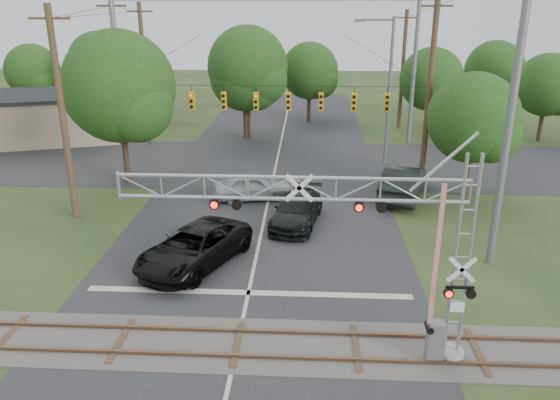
# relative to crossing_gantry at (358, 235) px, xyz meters

# --- Properties ---
(ground) EXTENTS (160.00, 160.00, 0.00)m
(ground) POSITION_rel_crossing_gantry_xyz_m (-3.84, -1.64, -4.30)
(ground) COLOR #253C1C
(ground) RESTS_ON ground
(road_main) EXTENTS (14.00, 90.00, 0.02)m
(road_main) POSITION_rel_crossing_gantry_xyz_m (-3.84, 8.36, -4.29)
(road_main) COLOR #252527
(road_main) RESTS_ON ground
(road_cross) EXTENTS (90.00, 12.00, 0.02)m
(road_cross) POSITION_rel_crossing_gantry_xyz_m (-3.84, 22.36, -4.29)
(road_cross) COLOR #252527
(road_cross) RESTS_ON ground
(railroad_track) EXTENTS (90.00, 3.20, 0.17)m
(railroad_track) POSITION_rel_crossing_gantry_xyz_m (-3.84, 0.36, -4.27)
(railroad_track) COLOR #44403B
(railroad_track) RESTS_ON ground
(crossing_gantry) EXTENTS (10.92, 0.88, 6.90)m
(crossing_gantry) POSITION_rel_crossing_gantry_xyz_m (0.00, 0.00, 0.00)
(crossing_gantry) COLOR gray
(crossing_gantry) RESTS_ON ground
(traffic_signal_span) EXTENTS (19.34, 0.36, 11.50)m
(traffic_signal_span) POSITION_rel_crossing_gantry_xyz_m (-2.98, 18.36, 1.31)
(traffic_signal_span) COLOR slate
(traffic_signal_span) RESTS_ON ground
(pickup_black) EXTENTS (5.07, 6.65, 1.68)m
(pickup_black) POSITION_rel_crossing_gantry_xyz_m (-6.47, 6.24, -3.46)
(pickup_black) COLOR black
(pickup_black) RESTS_ON ground
(car_dark) EXTENTS (3.02, 5.53, 1.52)m
(car_dark) POSITION_rel_crossing_gantry_xyz_m (-2.10, 11.21, -3.54)
(car_dark) COLOR black
(car_dark) RESTS_ON ground
(sedan_silver) EXTENTS (4.90, 2.75, 1.58)m
(sedan_silver) POSITION_rel_crossing_gantry_xyz_m (-4.76, 14.87, -3.52)
(sedan_silver) COLOR #A1A4A9
(sedan_silver) RESTS_ON ground
(suv_dark) EXTENTS (3.72, 6.20, 1.93)m
(suv_dark) POSITION_rel_crossing_gantry_xyz_m (4.05, 15.59, -3.34)
(suv_dark) COLOR black
(suv_dark) RESTS_ON ground
(commercial_building) EXTENTS (18.13, 13.10, 3.80)m
(commercial_building) POSITION_rel_crossing_gantry_xyz_m (-25.65, 28.28, -2.39)
(commercial_building) COLOR tan
(commercial_building) RESTS_ON ground
(streetlight) EXTENTS (2.68, 0.28, 10.04)m
(streetlight) POSITION_rel_crossing_gantry_xyz_m (3.69, 22.72, 1.31)
(streetlight) COLOR slate
(streetlight) RESTS_ON ground
(utility_poles) EXTENTS (23.17, 28.03, 13.57)m
(utility_poles) POSITION_rel_crossing_gantry_xyz_m (-1.18, 21.78, 1.72)
(utility_poles) COLOR #452E20
(utility_poles) RESTS_ON ground
(treeline) EXTENTS (50.79, 26.89, 9.52)m
(treeline) POSITION_rel_crossing_gantry_xyz_m (-6.02, 30.05, 0.98)
(treeline) COLOR #39261A
(treeline) RESTS_ON ground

